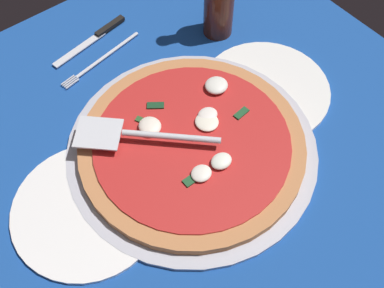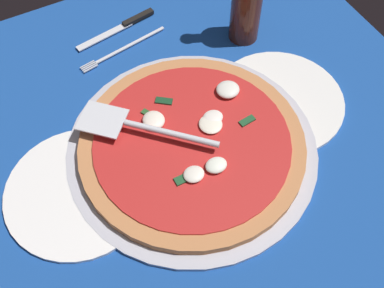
# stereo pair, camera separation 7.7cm
# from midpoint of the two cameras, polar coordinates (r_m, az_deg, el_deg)

# --- Properties ---
(ground_plane) EXTENTS (0.96, 0.96, 0.01)m
(ground_plane) POSITION_cam_midpoint_polar(r_m,az_deg,el_deg) (0.77, -3.04, -3.81)
(ground_plane) COLOR #194696
(checker_pattern) EXTENTS (0.96, 0.96, 0.00)m
(checker_pattern) POSITION_cam_midpoint_polar(r_m,az_deg,el_deg) (0.77, -3.05, -3.64)
(checker_pattern) COLOR silver
(checker_pattern) RESTS_ON ground_plane
(pizza_pan) EXTENTS (0.41, 0.41, 0.01)m
(pizza_pan) POSITION_cam_midpoint_polar(r_m,az_deg,el_deg) (0.78, -2.81, -0.83)
(pizza_pan) COLOR #B6B6C4
(pizza_pan) RESTS_ON ground_plane
(dinner_plate_left) EXTENTS (0.23, 0.23, 0.01)m
(dinner_plate_left) POSITION_cam_midpoint_polar(r_m,az_deg,el_deg) (0.76, -15.18, -7.73)
(dinner_plate_left) COLOR white
(dinner_plate_left) RESTS_ON ground_plane
(dinner_plate_right) EXTENTS (0.23, 0.23, 0.01)m
(dinner_plate_right) POSITION_cam_midpoint_polar(r_m,az_deg,el_deg) (0.86, 6.19, 6.24)
(dinner_plate_right) COLOR white
(dinner_plate_right) RESTS_ON ground_plane
(pizza) EXTENTS (0.37, 0.37, 0.03)m
(pizza) POSITION_cam_midpoint_polar(r_m,az_deg,el_deg) (0.77, -2.83, -0.18)
(pizza) COLOR #BF7847
(pizza) RESTS_ON pizza_pan
(pizza_server) EXTENTS (0.19, 0.18, 0.01)m
(pizza_server) POSITION_cam_midpoint_polar(r_m,az_deg,el_deg) (0.76, -9.43, 0.77)
(pizza_server) COLOR silver
(pizza_server) RESTS_ON pizza
(place_setting_far) EXTENTS (0.19, 0.14, 0.01)m
(place_setting_far) POSITION_cam_midpoint_polar(r_m,az_deg,el_deg) (0.95, -13.28, 10.85)
(place_setting_far) COLOR white
(place_setting_far) RESTS_ON ground_plane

